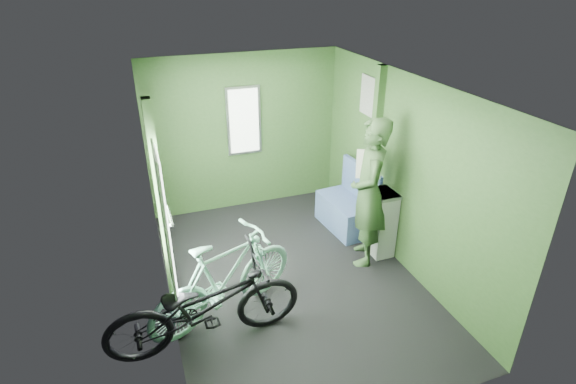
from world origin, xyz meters
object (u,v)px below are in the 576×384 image
Objects in this scene: bicycle_mint at (228,317)px; passenger at (369,193)px; bicycle_black at (209,345)px; waste_box at (381,223)px; bench_seat at (347,210)px.

passenger is (1.87, 0.48, 0.92)m from bicycle_mint.
bicycle_black is 2.57m from waste_box.
bicycle_black is 0.41m from bicycle_mint.
bench_seat is at bearing 99.21° from waste_box.
passenger is at bearing -97.24° from bicycle_mint.
bicycle_mint is at bearing -50.89° from passenger.
passenger is 2.00× the size of bench_seat.
waste_box is (2.38, 0.86, 0.44)m from bicycle_black.
bicycle_black is at bearing -160.18° from waste_box.
waste_box reaches higher than bicycle_mint.
bench_seat is at bearing -165.47° from passenger.
waste_box is at bearing -86.44° from bench_seat.
bicycle_mint is at bearing -41.00° from bicycle_black.
bicycle_mint reaches higher than bicycle_black.
bench_seat reaches higher than waste_box.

